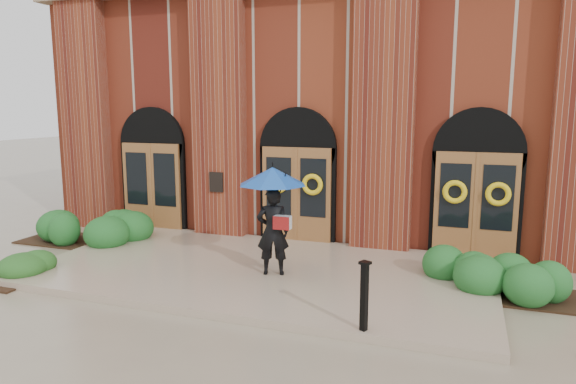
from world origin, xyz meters
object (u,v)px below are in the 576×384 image
at_px(metal_post, 364,295).
at_px(hedge_wall_left, 84,227).
at_px(hedge_wall_right, 511,277).
at_px(man_with_umbrella, 273,200).

xyz_separation_m(metal_post, hedge_wall_left, (-8.43, 3.38, -0.33)).
bearing_deg(metal_post, hedge_wall_right, 50.20).
xyz_separation_m(hedge_wall_left, hedge_wall_right, (10.81, -0.53, -0.04)).
bearing_deg(man_with_umbrella, metal_post, 120.11).
bearing_deg(man_with_umbrella, hedge_wall_left, -29.17).
relative_size(man_with_umbrella, metal_post, 2.02).
bearing_deg(hedge_wall_left, hedge_wall_right, -2.82).
bearing_deg(hedge_wall_right, hedge_wall_left, 177.18).
height_order(man_with_umbrella, hedge_wall_left, man_with_umbrella).
bearing_deg(man_with_umbrella, hedge_wall_right, 170.56).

